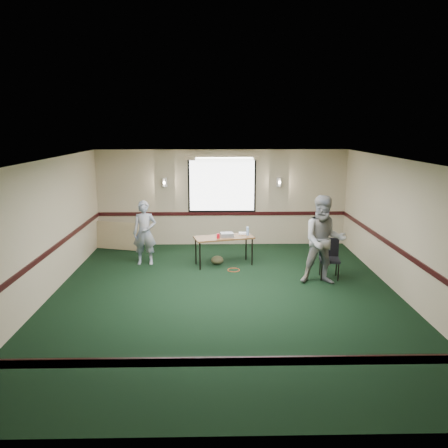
{
  "coord_description": "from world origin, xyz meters",
  "views": [
    {
      "loc": [
        -0.2,
        -8.15,
        3.32
      ],
      "look_at": [
        0.0,
        1.3,
        1.2
      ],
      "focal_mm": 35.0,
      "sensor_mm": 36.0,
      "label": 1
    }
  ],
  "objects_px": {
    "folding_table": "(224,239)",
    "person_right": "(324,240)",
    "person_left": "(145,233)",
    "projector": "(227,235)",
    "conference_chair": "(329,255)"
  },
  "relations": [
    {
      "from": "conference_chair",
      "to": "person_left",
      "type": "distance_m",
      "value": 4.4
    },
    {
      "from": "folding_table",
      "to": "person_right",
      "type": "bearing_deg",
      "value": -47.43
    },
    {
      "from": "folding_table",
      "to": "projector",
      "type": "relative_size",
      "value": 5.04
    },
    {
      "from": "person_right",
      "to": "person_left",
      "type": "bearing_deg",
      "value": 165.36
    },
    {
      "from": "person_right",
      "to": "projector",
      "type": "bearing_deg",
      "value": 152.01
    },
    {
      "from": "person_left",
      "to": "person_right",
      "type": "relative_size",
      "value": 0.82
    },
    {
      "from": "person_left",
      "to": "folding_table",
      "type": "bearing_deg",
      "value": -2.73
    },
    {
      "from": "person_left",
      "to": "projector",
      "type": "bearing_deg",
      "value": -3.08
    },
    {
      "from": "folding_table",
      "to": "person_left",
      "type": "distance_m",
      "value": 1.94
    },
    {
      "from": "folding_table",
      "to": "person_right",
      "type": "xyz_separation_m",
      "value": [
        2.1,
        -1.34,
        0.3
      ]
    },
    {
      "from": "conference_chair",
      "to": "person_left",
      "type": "bearing_deg",
      "value": 174.46
    },
    {
      "from": "projector",
      "to": "conference_chair",
      "type": "xyz_separation_m",
      "value": [
        2.27,
        -0.92,
        -0.24
      ]
    },
    {
      "from": "folding_table",
      "to": "person_left",
      "type": "height_order",
      "value": "person_left"
    },
    {
      "from": "folding_table",
      "to": "person_left",
      "type": "xyz_separation_m",
      "value": [
        -1.93,
        0.11,
        0.13
      ]
    },
    {
      "from": "folding_table",
      "to": "person_right",
      "type": "height_order",
      "value": "person_right"
    }
  ]
}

